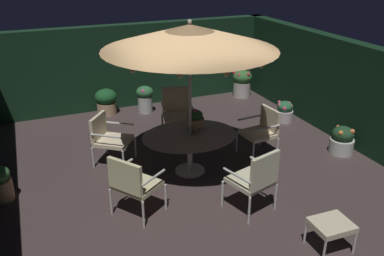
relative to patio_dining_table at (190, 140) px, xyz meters
name	(u,v)px	position (x,y,z in m)	size (l,w,h in m)	color
ground_plane	(192,171)	(0.04, 0.00, -0.63)	(7.23, 7.88, 0.02)	#423434
hedge_backdrop_rear	(133,65)	(0.04, 3.79, 0.40)	(7.23, 0.30, 2.03)	black
hedge_backdrop_right	(351,93)	(3.50, 0.00, 0.40)	(0.30, 7.88, 2.03)	black
patio_dining_table	(190,140)	(0.00, 0.00, 0.00)	(1.68, 1.37, 0.73)	silver
patio_umbrella	(190,37)	(0.00, 0.00, 1.79)	(2.82, 2.82, 2.68)	silver
centerpiece_planter	(195,119)	(0.14, 0.11, 0.34)	(0.31, 0.31, 0.42)	tan
patio_chair_north	(108,136)	(-1.24, 0.93, -0.09)	(0.86, 0.86, 0.91)	silver
patio_chair_northeast	(133,182)	(-1.27, -0.89, -0.05)	(0.83, 0.85, 0.98)	beige
patio_chair_east	(256,177)	(0.43, -1.49, -0.03)	(0.74, 0.74, 1.03)	silver
patio_chair_southeast	(262,129)	(1.54, 0.12, -0.09)	(0.64, 0.64, 0.91)	silver
patio_chair_south	(177,110)	(0.33, 1.52, -0.02)	(0.72, 0.69, 1.04)	silver
ottoman_footrest	(332,226)	(0.92, -2.61, -0.26)	(0.52, 0.46, 0.41)	silver
potted_plant_back_left	(106,101)	(-0.78, 3.37, -0.29)	(0.52, 0.52, 0.62)	tan
potted_plant_left_far	(242,82)	(2.85, 3.24, -0.23)	(0.51, 0.51, 0.72)	beige
potted_plant_right_near	(285,111)	(2.90, 1.32, -0.38)	(0.39, 0.39, 0.48)	silver
potted_plant_left_near	(0,184)	(-3.10, 0.33, -0.33)	(0.37, 0.37, 0.58)	tan
potted_plant_right_far	(342,140)	(3.01, -0.46, -0.35)	(0.46, 0.46, 0.55)	beige
potted_plant_back_right	(145,98)	(0.11, 3.12, -0.26)	(0.41, 0.41, 0.66)	beige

